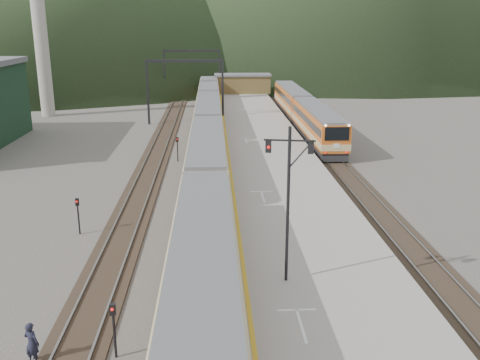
{
  "coord_description": "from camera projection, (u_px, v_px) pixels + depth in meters",
  "views": [
    {
      "loc": [
        0.47,
        -12.11,
        12.29
      ],
      "look_at": [
        2.29,
        22.74,
        2.0
      ],
      "focal_mm": 40.0,
      "sensor_mm": 36.0,
      "label": 1
    }
  ],
  "objects": [
    {
      "name": "signal_mast",
      "position": [
        288.0,
        190.0,
        23.18
      ],
      "size": [
        2.18,
        0.54,
        7.11
      ],
      "color": "black",
      "rests_on": "platform"
    },
    {
      "name": "track_second",
      "position": [
        322.0,
        149.0,
        53.92
      ],
      "size": [
        2.6,
        200.0,
        0.23
      ],
      "color": "black",
      "rests_on": "ground"
    },
    {
      "name": "gantry_near",
      "position": [
        185.0,
        79.0,
        66.01
      ],
      "size": [
        9.55,
        0.25,
        8.0
      ],
      "color": "black",
      "rests_on": "ground"
    },
    {
      "name": "worker",
      "position": [
        32.0,
        343.0,
        19.84
      ],
      "size": [
        0.74,
        0.63,
        1.71
      ],
      "primitive_type": "imported",
      "rotation": [
        0.0,
        0.0,
        2.71
      ],
      "color": "black",
      "rests_on": "ground"
    },
    {
      "name": "platform",
      "position": [
        266.0,
        150.0,
        51.59
      ],
      "size": [
        8.0,
        100.0,
        1.0
      ],
      "primitive_type": "cube",
      "color": "gray",
      "rests_on": "ground"
    },
    {
      "name": "smokestack",
      "position": [
        37.0,
        1.0,
        69.1
      ],
      "size": [
        1.8,
        1.8,
        30.0
      ],
      "primitive_type": "cylinder",
      "color": "#9E998E",
      "rests_on": "ground"
    },
    {
      "name": "second_train",
      "position": [
        303.0,
        112.0,
        65.1
      ],
      "size": [
        2.67,
        36.42,
        3.26
      ],
      "color": "#BF571B",
      "rests_on": "track_second"
    },
    {
      "name": "track_main",
      "position": [
        208.0,
        150.0,
        53.35
      ],
      "size": [
        2.6,
        200.0,
        0.23
      ],
      "color": "black",
      "rests_on": "ground"
    },
    {
      "name": "short_signal_a",
      "position": [
        114.0,
        323.0,
        20.03
      ],
      "size": [
        0.23,
        0.17,
        2.27
      ],
      "color": "black",
      "rests_on": "ground"
    },
    {
      "name": "short_signal_b",
      "position": [
        177.0,
        146.0,
        48.92
      ],
      "size": [
        0.26,
        0.23,
        2.27
      ],
      "color": "black",
      "rests_on": "ground"
    },
    {
      "name": "track_far",
      "position": [
        158.0,
        151.0,
        53.1
      ],
      "size": [
        2.6,
        200.0,
        0.23
      ],
      "color": "black",
      "rests_on": "ground"
    },
    {
      "name": "short_signal_c",
      "position": [
        78.0,
        211.0,
        31.93
      ],
      "size": [
        0.26,
        0.23,
        2.27
      ],
      "color": "black",
      "rests_on": "ground"
    },
    {
      "name": "station_shed",
      "position": [
        243.0,
        83.0,
        89.32
      ],
      "size": [
        9.4,
        4.4,
        3.1
      ],
      "color": "brown",
      "rests_on": "platform"
    },
    {
      "name": "gantry_far",
      "position": [
        192.0,
        64.0,
        89.96
      ],
      "size": [
        9.55,
        0.25,
        8.0
      ],
      "color": "black",
      "rests_on": "ground"
    },
    {
      "name": "main_train",
      "position": [
        208.0,
        133.0,
        51.82
      ],
      "size": [
        2.87,
        78.66,
        3.5
      ],
      "color": "tan",
      "rests_on": "track_main"
    }
  ]
}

